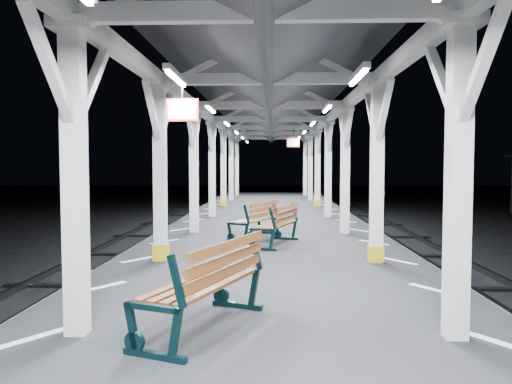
{
  "coord_description": "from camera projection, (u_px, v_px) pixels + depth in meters",
  "views": [
    {
      "loc": [
        0.09,
        -7.19,
        2.82
      ],
      "look_at": [
        -0.28,
        4.0,
        2.2
      ],
      "focal_mm": 35.0,
      "sensor_mm": 36.0,
      "label": 1
    }
  ],
  "objects": [
    {
      "name": "ground",
      "position": [
        266.0,
        356.0,
        7.34
      ],
      "size": [
        120.0,
        120.0,
        0.0
      ],
      "primitive_type": "plane",
      "color": "black",
      "rests_on": "ground"
    },
    {
      "name": "platform",
      "position": [
        266.0,
        323.0,
        7.31
      ],
      "size": [
        6.0,
        50.0,
        1.0
      ],
      "primitive_type": "cube",
      "color": "black",
      "rests_on": "ground"
    },
    {
      "name": "hazard_stripes_left",
      "position": [
        101.0,
        287.0,
        7.36
      ],
      "size": [
        1.0,
        48.0,
        0.01
      ],
      "primitive_type": "cube",
      "color": "silver",
      "rests_on": "platform"
    },
    {
      "name": "hazard_stripes_right",
      "position": [
        436.0,
        290.0,
        7.2
      ],
      "size": [
        1.0,
        48.0,
        0.01
      ],
      "primitive_type": "cube",
      "color": "silver",
      "rests_on": "platform"
    },
    {
      "name": "canopy",
      "position": [
        267.0,
        41.0,
        7.06
      ],
      "size": [
        5.4,
        49.0,
        4.65
      ],
      "color": "silver",
      "rests_on": "platform"
    },
    {
      "name": "bench_near",
      "position": [
        211.0,
        282.0,
        5.42
      ],
      "size": [
        1.31,
        1.99,
        1.02
      ],
      "rotation": [
        0.0,
        0.0,
        -0.37
      ],
      "color": "black",
      "rests_on": "platform"
    },
    {
      "name": "bench_mid",
      "position": [
        279.0,
        224.0,
        11.23
      ],
      "size": [
        1.13,
        1.8,
        0.92
      ],
      "rotation": [
        0.0,
        0.0,
        -0.33
      ],
      "color": "black",
      "rests_on": "platform"
    },
    {
      "name": "bench_far",
      "position": [
        257.0,
        219.0,
        12.28
      ],
      "size": [
        1.23,
        1.77,
        0.9
      ],
      "rotation": [
        0.0,
        0.0,
        -0.42
      ],
      "color": "black",
      "rests_on": "platform"
    }
  ]
}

